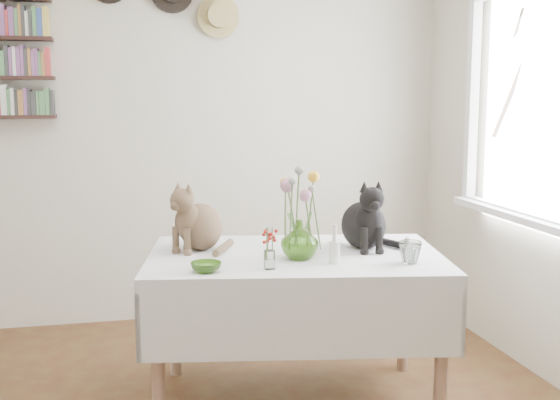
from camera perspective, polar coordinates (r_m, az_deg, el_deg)
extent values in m
cube|color=beige|center=(4.80, -10.36, 5.00)|extent=(4.04, 0.04, 2.54)
cube|color=white|center=(3.98, 20.62, 7.48)|extent=(0.01, 1.40, 1.20)
cube|color=white|center=(4.03, 20.14, -1.49)|extent=(0.06, 1.52, 0.06)
cube|color=white|center=(4.60, 15.58, 7.79)|extent=(0.06, 0.06, 1.20)
cube|color=white|center=(4.02, 19.78, -1.52)|extent=(0.12, 1.50, 0.04)
cube|color=white|center=(3.46, 1.25, -4.88)|extent=(1.57, 1.15, 0.06)
cylinder|color=#A07962|center=(3.23, -9.89, -13.14)|extent=(0.06, 0.06, 0.70)
cylinder|color=#A07962|center=(3.32, 12.97, -12.60)|extent=(0.06, 0.06, 0.70)
cylinder|color=#A07962|center=(3.94, -8.54, -9.06)|extent=(0.06, 0.06, 0.70)
cylinder|color=#A07962|center=(4.01, 10.01, -8.75)|extent=(0.06, 0.06, 0.70)
imported|color=#7BB343|center=(3.33, 1.60, -3.24)|extent=(0.20, 0.20, 0.19)
imported|color=#7BB343|center=(3.12, -6.03, -5.44)|extent=(0.18, 0.18, 0.04)
imported|color=white|center=(3.31, 10.52, -4.19)|extent=(0.15, 0.15, 0.10)
cylinder|color=white|center=(3.26, 4.45, -4.27)|extent=(0.05, 0.05, 0.10)
cylinder|color=white|center=(3.24, 4.47, -2.68)|extent=(0.02, 0.02, 0.08)
cylinder|color=white|center=(3.15, -0.86, -4.88)|extent=(0.05, 0.05, 0.08)
cone|color=white|center=(3.49, 10.30, -3.82)|extent=(0.05, 0.05, 0.06)
sphere|color=beige|center=(3.48, 10.32, -3.15)|extent=(0.03, 0.03, 0.03)
cylinder|color=#4C7233|center=(3.31, 1.06, -1.41)|extent=(0.01, 0.01, 0.30)
sphere|color=#C3819B|center=(3.28, 1.07, 1.17)|extent=(0.07, 0.07, 0.07)
cylinder|color=#4C7233|center=(3.30, 2.37, -1.79)|extent=(0.01, 0.01, 0.26)
sphere|color=#C3819B|center=(3.28, 2.38, 0.44)|extent=(0.06, 0.06, 0.06)
cylinder|color=#4C7233|center=(3.35, 2.48, -0.95)|extent=(0.01, 0.01, 0.34)
sphere|color=yellow|center=(3.32, 2.50, 1.94)|extent=(0.06, 0.06, 0.06)
cylinder|color=#4C7233|center=(3.33, 0.44, -1.26)|extent=(0.01, 0.01, 0.31)
sphere|color=yellow|center=(3.31, 0.44, 1.39)|extent=(0.05, 0.05, 0.05)
cylinder|color=#4C7233|center=(3.35, 1.40, -0.68)|extent=(0.01, 0.01, 0.37)
sphere|color=#999E93|center=(3.32, 1.41, 2.47)|extent=(0.04, 0.04, 0.04)
cylinder|color=#4C7233|center=(3.26, 0.89, -1.28)|extent=(0.01, 0.01, 0.33)
sphere|color=#999E93|center=(3.24, 0.90, 1.59)|extent=(0.04, 0.04, 0.04)
cylinder|color=#4C7233|center=(3.29, 2.97, -1.57)|extent=(0.01, 0.01, 0.29)
sphere|color=#999E93|center=(3.26, 2.99, 0.93)|extent=(0.04, 0.04, 0.04)
cylinder|color=tan|center=(4.80, -5.05, 14.66)|extent=(0.28, 0.02, 0.28)
cylinder|color=tan|center=(4.77, -4.98, 14.72)|extent=(0.16, 0.08, 0.16)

